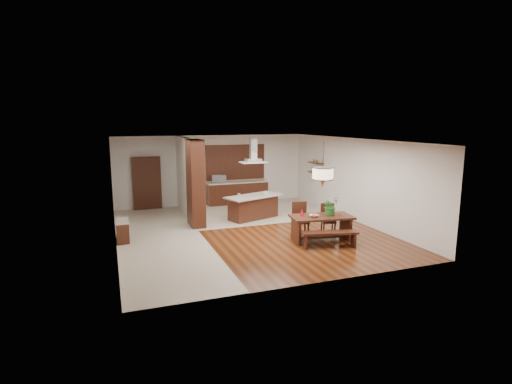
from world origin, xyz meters
name	(u,v)px	position (x,y,z in m)	size (l,w,h in m)	color
room_shell	(247,167)	(0.00, 0.00, 2.06)	(9.00, 9.04, 2.92)	#3E1C0B
tile_hallway	(161,239)	(-2.75, 0.00, 0.01)	(2.50, 9.00, 0.01)	beige
tile_kitchen	(257,211)	(1.25, 2.50, 0.01)	(5.50, 4.00, 0.01)	beige
soffit_band	(247,141)	(0.00, 0.00, 2.88)	(8.00, 9.00, 0.02)	#432210
partition_pier	(196,183)	(-1.40, 1.20, 1.45)	(0.45, 1.00, 2.90)	black
partition_stub	(184,175)	(-1.40, 3.30, 1.45)	(0.18, 2.40, 2.90)	silver
hallway_console	(122,231)	(-3.81, 0.20, 0.32)	(0.37, 0.88, 0.63)	black
hallway_doorway	(147,183)	(-2.70, 4.40, 1.05)	(1.10, 0.20, 2.10)	black
rear_counter	(237,193)	(1.00, 4.20, 0.48)	(2.60, 0.62, 0.95)	black
kitchen_window	(235,162)	(1.00, 4.46, 1.75)	(2.60, 0.08, 1.50)	brown
shelf_lower	(316,173)	(3.87, 2.60, 1.40)	(0.26, 0.90, 0.04)	black
shelf_upper	(316,163)	(3.87, 2.60, 1.80)	(0.26, 0.90, 0.04)	black
dining_table	(321,222)	(1.70, -1.76, 0.55)	(1.90, 1.14, 0.75)	black
dining_bench	(330,239)	(1.61, -2.40, 0.22)	(1.59, 0.35, 0.45)	black
dining_chair_left	(301,220)	(1.33, -1.15, 0.52)	(0.46, 0.46, 1.04)	black
dining_chair_right	(328,219)	(2.22, -1.28, 0.48)	(0.42, 0.42, 0.96)	black
pendant_lantern	(323,165)	(1.70, -1.76, 2.25)	(0.64, 0.64, 1.31)	beige
foliage_plant	(330,206)	(1.99, -1.74, 1.02)	(0.50, 0.43, 0.55)	#287829
fruit_bowl	(314,216)	(1.42, -1.81, 0.78)	(0.27, 0.27, 0.07)	beige
napkin_cone	(302,212)	(1.16, -1.56, 0.85)	(0.13, 0.13, 0.21)	#A70B15
gold_ornament	(340,214)	(2.22, -1.94, 0.80)	(0.07, 0.07, 0.11)	gold
kitchen_island	(253,207)	(0.73, 1.44, 0.44)	(2.26, 1.55, 0.86)	black
range_hood	(253,150)	(0.73, 1.44, 2.46)	(0.90, 0.55, 0.87)	silver
island_cup	(265,194)	(1.14, 1.32, 0.91)	(0.12, 0.12, 0.09)	white
microwave	(219,179)	(0.20, 4.20, 1.11)	(0.59, 0.40, 0.32)	silver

